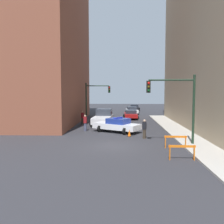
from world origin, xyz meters
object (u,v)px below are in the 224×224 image
(traffic_light_far, at_px, (94,96))
(parked_car_far, at_px, (134,107))
(parked_car_mid, at_px, (132,110))
(police_car, at_px, (117,125))
(barrier_mid, at_px, (176,140))
(pedestrian_sidewalk, at_px, (144,129))
(pedestrian_crossing, at_px, (85,123))
(white_truck, at_px, (103,118))
(pedestrian_corner, at_px, (82,118))
(traffic_light_near, at_px, (178,99))
(traffic_cone, at_px, (129,133))
(barrier_front, at_px, (182,150))
(parked_car_near, at_px, (131,114))

(traffic_light_far, relative_size, parked_car_far, 1.18)
(parked_car_mid, bearing_deg, police_car, -101.09)
(traffic_light_far, relative_size, barrier_mid, 3.25)
(parked_car_mid, xyz_separation_m, pedestrian_sidewalk, (0.12, -22.63, 0.19))
(police_car, xyz_separation_m, pedestrian_crossing, (-3.28, 0.62, 0.14))
(white_truck, xyz_separation_m, pedestrian_sidewalk, (4.17, -8.38, -0.04))
(pedestrian_crossing, xyz_separation_m, pedestrian_corner, (-1.05, 4.90, 0.00))
(traffic_light_near, bearing_deg, pedestrian_sidewalk, 132.03)
(traffic_cone, bearing_deg, traffic_light_far, 110.53)
(white_truck, relative_size, barrier_front, 3.45)
(traffic_light_far, relative_size, traffic_cone, 7.93)
(police_car, distance_m, pedestrian_sidewalk, 4.02)
(pedestrian_corner, height_order, traffic_cone, pedestrian_corner)
(traffic_light_far, distance_m, parked_car_far, 18.73)
(pedestrian_corner, xyz_separation_m, barrier_mid, (8.65, -12.29, -0.24))
(parked_car_near, bearing_deg, traffic_light_near, -81.08)
(pedestrian_corner, bearing_deg, white_truck, -2.14)
(police_car, xyz_separation_m, parked_car_mid, (2.30, 19.42, -0.05))
(traffic_light_near, bearing_deg, traffic_light_far, 117.52)
(police_car, bearing_deg, pedestrian_corner, 69.16)
(parked_car_near, relative_size, pedestrian_sidewalk, 2.60)
(pedestrian_sidewalk, relative_size, barrier_mid, 1.04)
(white_truck, xyz_separation_m, traffic_cone, (2.91, -7.49, -0.59))
(traffic_light_far, bearing_deg, barrier_mid, -65.01)
(traffic_light_near, bearing_deg, white_truck, 120.60)
(white_truck, bearing_deg, parked_car_near, 65.56)
(parked_car_mid, xyz_separation_m, barrier_front, (1.74, -29.31, -0.06))
(barrier_mid, bearing_deg, pedestrian_sidewalk, 118.19)
(traffic_light_far, distance_m, parked_car_mid, 11.57)
(parked_car_near, xyz_separation_m, barrier_mid, (2.52, -18.63, -0.06))
(traffic_light_near, bearing_deg, parked_car_far, 92.68)
(parked_car_mid, distance_m, pedestrian_corner, 15.40)
(traffic_light_far, distance_m, pedestrian_crossing, 9.42)
(traffic_light_near, distance_m, barrier_mid, 3.12)
(traffic_light_near, bearing_deg, barrier_mid, -108.90)
(pedestrian_crossing, xyz_separation_m, traffic_cone, (4.43, -2.94, -0.54))
(white_truck, xyz_separation_m, parked_car_far, (4.91, 21.88, -0.23))
(barrier_front, bearing_deg, police_car, 112.21)
(traffic_cone, bearing_deg, white_truck, 111.22)
(white_truck, height_order, parked_car_far, white_truck)
(parked_car_far, bearing_deg, police_car, -92.44)
(pedestrian_crossing, relative_size, pedestrian_sidewalk, 1.00)
(traffic_light_near, relative_size, parked_car_mid, 1.18)
(traffic_cone, bearing_deg, traffic_light_near, -43.92)
(parked_car_near, relative_size, pedestrian_crossing, 2.60)
(barrier_front, relative_size, traffic_cone, 2.44)
(pedestrian_crossing, bearing_deg, barrier_mid, 130.72)
(pedestrian_corner, bearing_deg, traffic_light_far, 82.42)
(parked_car_far, bearing_deg, white_truck, -98.44)
(pedestrian_corner, bearing_deg, parked_car_mid, 70.15)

